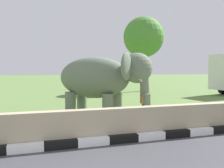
# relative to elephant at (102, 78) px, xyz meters

# --- Properties ---
(striped_curb) EXTENTS (16.20, 0.20, 0.24)m
(striped_curb) POSITION_rel_elephant_xyz_m (-2.37, -2.84, -1.69)
(striped_curb) COLOR white
(striped_curb) RESTS_ON ground_plane
(barrier_parapet) EXTENTS (28.00, 0.36, 1.00)m
(barrier_parapet) POSITION_rel_elephant_xyz_m (-0.02, -2.54, -1.31)
(barrier_parapet) COLOR tan
(barrier_parapet) RESTS_ON ground_plane
(elephant) EXTENTS (3.89, 3.77, 2.81)m
(elephant) POSITION_rel_elephant_xyz_m (0.00, 0.00, 0.00)
(elephant) COLOR slate
(elephant) RESTS_ON ground_plane
(person_handler) EXTENTS (0.55, 0.50, 1.66)m
(person_handler) POSITION_rel_elephant_xyz_m (1.65, -0.59, -0.89)
(person_handler) COLOR navy
(person_handler) RESTS_ON ground_plane
(tree_distant) EXTENTS (4.15, 4.15, 7.64)m
(tree_distant) POSITION_rel_elephant_xyz_m (8.00, 13.04, 3.72)
(tree_distant) COLOR brown
(tree_distant) RESTS_ON ground_plane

